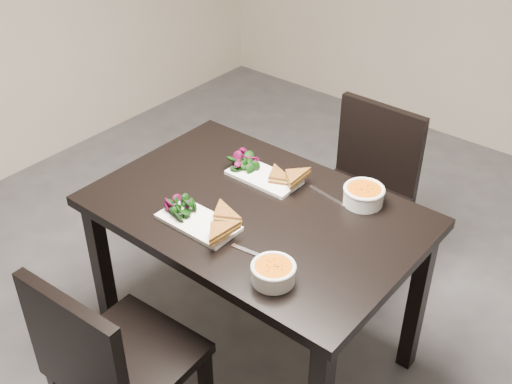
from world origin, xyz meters
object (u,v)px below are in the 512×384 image
(chair_near, at_px, (110,361))
(soup_bowl_near, at_px, (273,272))
(table, at_px, (256,229))
(chair_far, at_px, (363,185))
(plate_far, at_px, (264,177))
(plate_near, at_px, (198,222))
(soup_bowl_far, at_px, (364,194))

(chair_near, height_order, soup_bowl_near, chair_near)
(chair_near, bearing_deg, soup_bowl_near, 46.65)
(table, relative_size, chair_far, 1.41)
(table, distance_m, plate_far, 0.22)
(plate_near, distance_m, soup_bowl_far, 0.62)
(chair_near, relative_size, plate_near, 2.86)
(chair_far, bearing_deg, plate_near, -97.87)
(plate_near, bearing_deg, plate_far, 90.60)
(plate_near, relative_size, plate_far, 1.03)
(table, height_order, soup_bowl_near, soup_bowl_near)
(table, bearing_deg, plate_far, 120.30)
(table, height_order, chair_near, chair_near)
(plate_near, bearing_deg, soup_bowl_far, 51.46)
(soup_bowl_far, bearing_deg, soup_bowl_near, -89.58)
(chair_near, xyz_separation_m, soup_bowl_far, (0.35, 0.96, 0.30))
(plate_far, bearing_deg, soup_bowl_far, 15.18)
(chair_near, relative_size, plate_far, 2.95)
(chair_far, height_order, soup_bowl_near, chair_far)
(plate_far, bearing_deg, chair_near, -87.29)
(plate_far, bearing_deg, plate_near, -89.40)
(chair_near, height_order, plate_near, chair_near)
(table, height_order, soup_bowl_far, soup_bowl_far)
(table, bearing_deg, chair_far, 87.02)
(table, xyz_separation_m, soup_bowl_far, (0.29, 0.28, 0.14))
(plate_near, xyz_separation_m, soup_bowl_far, (0.38, 0.48, 0.03))
(chair_far, relative_size, plate_far, 2.95)
(plate_far, relative_size, soup_bowl_far, 1.87)
(table, height_order, plate_near, plate_near)
(soup_bowl_near, bearing_deg, chair_far, 104.11)
(plate_far, height_order, soup_bowl_far, soup_bowl_far)
(soup_bowl_near, height_order, soup_bowl_far, soup_bowl_far)
(chair_far, xyz_separation_m, plate_near, (-0.13, -0.94, 0.27))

